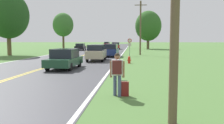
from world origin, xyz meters
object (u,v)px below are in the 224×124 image
(traffic_sign, at_px, (130,43))
(car_maroon_hatchback_horizon, at_px, (107,44))
(tree_behind_sign, at_px, (63,25))
(car_champagne_suv_mid_near, at_px, (97,52))
(car_red_sedan_distant, at_px, (116,46))
(fire_hydrant, at_px, (129,60))
(tree_right_cluster, at_px, (148,26))
(car_dark_green_sedan_approaching, at_px, (65,59))
(suitcase, at_px, (124,89))
(car_black_sedan_receding, at_px, (80,47))
(tree_left_verge, at_px, (8,15))
(hitchhiker_person, at_px, (117,70))
(car_dark_blue_van_mid_far, at_px, (111,50))

(traffic_sign, bearing_deg, car_maroon_hatchback_horizon, 99.38)
(tree_behind_sign, relative_size, car_champagne_suv_mid_near, 1.87)
(car_red_sedan_distant, bearing_deg, fire_hydrant, 6.87)
(car_champagne_suv_mid_near, height_order, car_red_sedan_distant, car_champagne_suv_mid_near)
(car_red_sedan_distant, bearing_deg, tree_right_cluster, 114.53)
(fire_hydrant, height_order, car_dark_green_sedan_approaching, car_dark_green_sedan_approaching)
(suitcase, distance_m, car_black_sedan_receding, 41.72)
(tree_behind_sign, xyz_separation_m, tree_right_cluster, (21.32, 0.54, -0.36))
(car_red_sedan_distant, bearing_deg, car_champagne_suv_mid_near, 0.72)
(fire_hydrant, height_order, car_black_sedan_receding, car_black_sedan_receding)
(tree_left_verge, bearing_deg, hitchhiker_person, -53.81)
(car_red_sedan_distant, bearing_deg, hitchhiker_person, 4.71)
(suitcase, height_order, car_dark_green_sedan_approaching, car_dark_green_sedan_approaching)
(tree_behind_sign, distance_m, car_champagne_suv_mid_near, 36.48)
(car_dark_green_sedan_approaching, bearing_deg, car_red_sedan_distant, 179.14)
(tree_left_verge, bearing_deg, car_dark_green_sedan_approaching, -49.85)
(suitcase, height_order, traffic_sign, traffic_sign)
(suitcase, bearing_deg, car_champagne_suv_mid_near, 11.56)
(car_dark_blue_van_mid_far, distance_m, car_maroon_hatchback_horizon, 60.45)
(fire_hydrant, bearing_deg, car_maroon_hatchback_horizon, 98.08)
(car_black_sedan_receding, distance_m, car_red_sedan_distant, 9.43)
(tree_left_verge, xyz_separation_m, car_maroon_hatchback_horizon, (7.92, 58.57, -5.07))
(traffic_sign, relative_size, tree_right_cluster, 0.26)
(suitcase, bearing_deg, car_black_sedan_receding, 13.95)
(tree_left_verge, distance_m, tree_right_cluster, 34.07)
(tree_behind_sign, distance_m, car_red_sedan_distant, 14.77)
(fire_hydrant, xyz_separation_m, car_champagne_suv_mid_near, (-3.59, 2.68, 0.59))
(car_champagne_suv_mid_near, bearing_deg, car_dark_blue_van_mid_far, 169.10)
(fire_hydrant, relative_size, car_maroon_hatchback_horizon, 0.16)
(tree_behind_sign, relative_size, tree_right_cluster, 0.96)
(tree_left_verge, bearing_deg, suitcase, -53.31)
(tree_right_cluster, bearing_deg, car_dark_blue_van_mid_far, -103.46)
(car_red_sedan_distant, bearing_deg, traffic_sign, 9.49)
(tree_behind_sign, bearing_deg, tree_right_cluster, 1.45)
(traffic_sign, height_order, car_maroon_hatchback_horizon, traffic_sign)
(tree_behind_sign, distance_m, car_maroon_hatchback_horizon, 34.15)
(hitchhiker_person, bearing_deg, traffic_sign, -1.46)
(suitcase, bearing_deg, car_red_sedan_distant, 3.51)
(suitcase, relative_size, tree_left_verge, 0.07)
(traffic_sign, xyz_separation_m, tree_left_verge, (-17.61, 0.05, 3.98))
(car_dark_blue_van_mid_far, height_order, car_maroon_hatchback_horizon, car_dark_blue_van_mid_far)
(car_champagne_suv_mid_near, bearing_deg, car_red_sedan_distant, 178.59)
(tree_behind_sign, xyz_separation_m, car_dark_blue_van_mid_far, (14.70, -27.11, -5.10))
(tree_left_verge, relative_size, car_dark_blue_van_mid_far, 2.05)
(car_dark_blue_van_mid_far, bearing_deg, car_maroon_hatchback_horizon, -172.41)
(car_dark_blue_van_mid_far, bearing_deg, suitcase, 7.26)
(car_dark_green_sedan_approaching, bearing_deg, car_champagne_suv_mid_near, 170.01)
(suitcase, distance_m, car_dark_green_sedan_approaching, 10.08)
(traffic_sign, xyz_separation_m, car_red_sedan_distant, (-3.62, 22.76, -1.01))
(tree_right_cluster, bearing_deg, fire_hydrant, -96.31)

